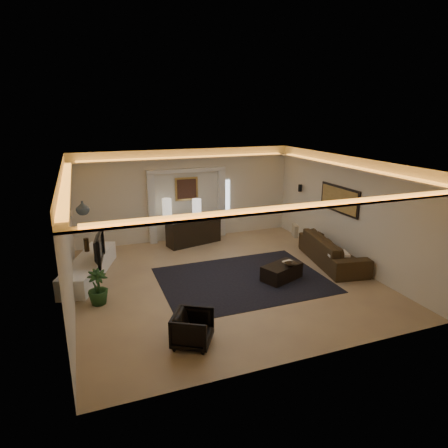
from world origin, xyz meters
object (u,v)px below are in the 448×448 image
object	(u,v)px
console	(194,231)
coffee_table	(282,272)
sofa	(333,250)
armchair	(193,329)

from	to	relation	value
console	coffee_table	size ratio (longest dim) A/B	1.69
sofa	armchair	distance (m)	5.26
console	armchair	bearing A→B (deg)	-120.41
console	sofa	distance (m)	4.25
console	armchair	distance (m)	5.53
console	armchair	world-z (taller)	console
sofa	coffee_table	xyz separation A→B (m)	(-1.84, -0.50, -0.16)
sofa	coffee_table	world-z (taller)	sofa
coffee_table	console	bearing A→B (deg)	88.80
sofa	console	bearing A→B (deg)	57.56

